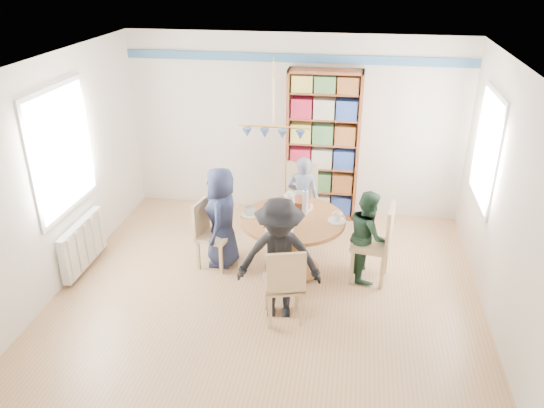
% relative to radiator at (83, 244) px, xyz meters
% --- Properties ---
extents(ground, '(5.00, 5.00, 0.00)m').
position_rel_radiator_xyz_m(ground, '(2.42, -0.30, -0.35)').
color(ground, tan).
extents(room_shell, '(5.00, 5.00, 5.00)m').
position_rel_radiator_xyz_m(room_shell, '(2.16, 0.57, 1.30)').
color(room_shell, white).
rests_on(room_shell, ground).
extents(radiator, '(0.12, 1.00, 0.60)m').
position_rel_radiator_xyz_m(radiator, '(0.00, 0.00, 0.00)').
color(radiator, silver).
rests_on(radiator, ground).
extents(dining_table, '(1.30, 1.30, 0.75)m').
position_rel_radiator_xyz_m(dining_table, '(2.63, 0.37, 0.21)').
color(dining_table, brown).
rests_on(dining_table, ground).
extents(chair_left, '(0.46, 0.46, 0.89)m').
position_rel_radiator_xyz_m(chair_left, '(1.56, 0.35, 0.14)').
color(chair_left, tan).
rests_on(chair_left, ground).
extents(chair_right, '(0.52, 0.52, 1.02)m').
position_rel_radiator_xyz_m(chair_right, '(3.68, 0.33, 0.21)').
color(chair_right, tan).
rests_on(chair_right, ground).
extents(chair_far, '(0.52, 0.52, 1.03)m').
position_rel_radiator_xyz_m(chair_far, '(2.59, 1.42, 0.22)').
color(chair_far, tan).
rests_on(chair_far, ground).
extents(chair_near, '(0.51, 0.51, 0.94)m').
position_rel_radiator_xyz_m(chair_near, '(2.68, -0.69, 0.17)').
color(chair_near, tan).
rests_on(chair_near, ground).
extents(person_left, '(0.46, 0.67, 1.32)m').
position_rel_radiator_xyz_m(person_left, '(1.72, 0.42, 0.31)').
color(person_left, '#191F38').
rests_on(person_left, ground).
extents(person_right, '(0.52, 0.62, 1.15)m').
position_rel_radiator_xyz_m(person_right, '(3.55, 0.40, 0.23)').
color(person_right, '#1A3525').
rests_on(person_right, ground).
extents(person_far, '(0.46, 0.32, 1.24)m').
position_rel_radiator_xyz_m(person_far, '(2.66, 1.24, 0.27)').
color(person_far, gray).
rests_on(person_far, ground).
extents(person_near, '(0.96, 0.61, 1.42)m').
position_rel_radiator_xyz_m(person_near, '(2.60, -0.55, 0.36)').
color(person_near, black).
rests_on(person_near, ground).
extents(bookshelf, '(1.06, 0.32, 2.23)m').
position_rel_radiator_xyz_m(bookshelf, '(2.86, 2.04, 0.75)').
color(bookshelf, brown).
rests_on(bookshelf, ground).
extents(tableware, '(1.30, 1.30, 0.34)m').
position_rel_radiator_xyz_m(tableware, '(2.60, 0.40, 0.47)').
color(tableware, white).
rests_on(tableware, dining_table).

